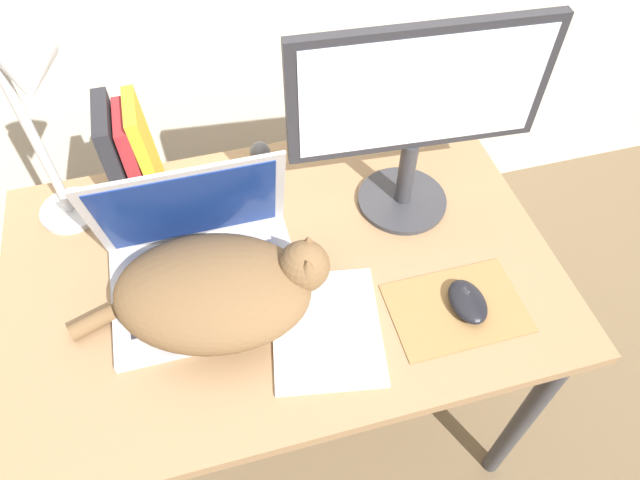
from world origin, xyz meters
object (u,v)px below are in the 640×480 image
object	(u,v)px
book_row	(131,158)
webcam	(260,153)
computer_mouse	(468,302)
laptop	(202,263)
notepad	(326,328)
desk_lamp	(37,110)
external_monitor	(417,111)
cat	(219,289)

from	to	relation	value
book_row	webcam	bearing A→B (deg)	5.30
book_row	computer_mouse	bearing A→B (deg)	-38.00
book_row	webcam	xyz separation A→B (m)	(0.27, 0.03, -0.08)
laptop	notepad	size ratio (longest dim) A/B	1.28
computer_mouse	desk_lamp	bearing A→B (deg)	149.10
external_monitor	notepad	size ratio (longest dim) A/B	1.74
laptop	book_row	size ratio (longest dim) A/B	1.45
cat	computer_mouse	xyz separation A→B (m)	(0.45, -0.12, -0.05)
cat	notepad	distance (m)	0.21
webcam	book_row	bearing A→B (deg)	-174.70
laptop	external_monitor	size ratio (longest dim) A/B	0.73
laptop	computer_mouse	distance (m)	0.52
cat	webcam	xyz separation A→B (m)	(0.15, 0.36, -0.02)
desk_lamp	laptop	bearing A→B (deg)	-44.98
desk_lamp	webcam	distance (m)	0.47
laptop	external_monitor	distance (m)	0.50
external_monitor	notepad	distance (m)	0.44
external_monitor	computer_mouse	bearing A→B (deg)	-85.01
cat	laptop	bearing A→B (deg)	106.67
external_monitor	webcam	xyz separation A→B (m)	(-0.28, 0.19, -0.21)
external_monitor	computer_mouse	distance (m)	0.37
book_row	desk_lamp	world-z (taller)	desk_lamp
computer_mouse	notepad	bearing A→B (deg)	175.40
computer_mouse	book_row	xyz separation A→B (m)	(-0.58, 0.45, 0.10)
webcam	external_monitor	bearing A→B (deg)	-33.84
cat	external_monitor	xyz separation A→B (m)	(0.43, 0.17, 0.19)
book_row	cat	bearing A→B (deg)	-69.28
book_row	notepad	bearing A→B (deg)	-54.67
desk_lamp	webcam	xyz separation A→B (m)	(0.39, 0.06, -0.25)
cat	computer_mouse	bearing A→B (deg)	-14.72
external_monitor	notepad	world-z (taller)	external_monitor
laptop	desk_lamp	world-z (taller)	desk_lamp
desk_lamp	external_monitor	bearing A→B (deg)	-10.81
external_monitor	webcam	distance (m)	0.40
cat	computer_mouse	size ratio (longest dim) A/B	4.85
cat	book_row	distance (m)	0.36
cat	desk_lamp	distance (m)	0.45
computer_mouse	notepad	xyz separation A→B (m)	(-0.27, 0.02, -0.01)
cat	desk_lamp	size ratio (longest dim) A/B	1.11
laptop	cat	xyz separation A→B (m)	(0.02, -0.08, 0.01)
laptop	notepad	xyz separation A→B (m)	(0.20, -0.17, -0.05)
laptop	desk_lamp	distance (m)	0.40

